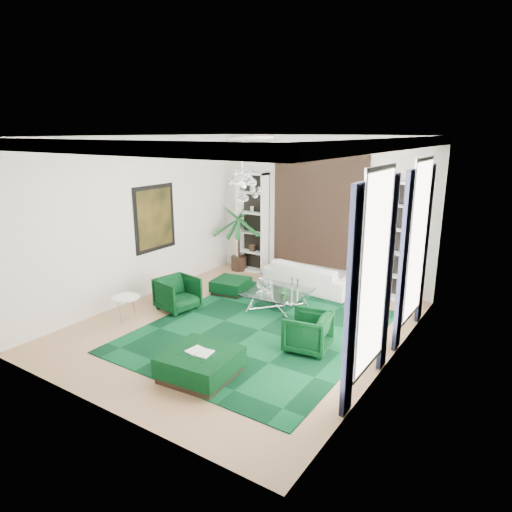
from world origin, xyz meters
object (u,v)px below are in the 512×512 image
Objects in this scene: sofa at (310,276)px; coffee_table at (278,301)px; armchair_left at (178,294)px; palm at (239,229)px; side_table at (127,310)px; ottoman_front at (200,365)px; ottoman_side at (231,286)px; armchair_right at (308,332)px.

sofa is 1.84× the size of coffee_table.
palm is at bearing 20.75° from armchair_left.
armchair_left is 1.19m from side_table.
coffee_table is (1.89, 1.21, -0.15)m from armchair_left.
armchair_left reaches higher than coffee_table.
ottoman_side is at bearing 119.18° from ottoman_front.
armchair_left is 1.58m from ottoman_side.
side_table is (-2.27, -3.98, -0.07)m from sofa.
armchair_left is at bearing -147.45° from coffee_table.
ottoman_front is at bearing 101.64° from sofa.
ottoman_side is (-1.50, -1.35, -0.17)m from sofa.
armchair_right is 0.98× the size of ottoman_side.
palm is (-3.93, 3.38, 0.86)m from armchair_right.
armchair_right is (1.47, -3.04, 0.02)m from sofa.
armchair_left reaches higher than ottoman_front.
palm is (-0.96, 1.70, 1.04)m from ottoman_side.
sofa is at bearing 91.08° from coffee_table.
coffee_table is at bearing 97.41° from sofa.
side_table is at bearing 169.57° from armchair_left.
ottoman_side is at bearing 73.61° from side_table.
palm reaches higher than ottoman_side.
armchair_right reaches higher than coffee_table.
coffee_table is (-1.44, 1.37, -0.14)m from armchair_right.
sofa is at bearing -22.67° from armchair_left.
armchair_right is 3.42m from ottoman_side.
armchair_right is 0.72× the size of ottoman_front.
ottoman_side is at bearing 48.32° from sofa.
palm is at bearing -140.34° from armchair_right.
side_table is (-0.42, -1.11, -0.10)m from armchair_left.
armchair_left is at bearing 69.36° from side_table.
sofa is 3.37m from armchair_right.
armchair_left reaches higher than armchair_right.
sofa is at bearing 95.31° from ottoman_front.
ottoman_front is at bearing -60.82° from ottoman_side.
ottoman_side is 2.21m from palm.
sofa is at bearing 41.99° from ottoman_side.
side_table is at bearing -106.39° from ottoman_side.
ottoman_side is at bearing 168.36° from coffee_table.
ottoman_front reaches higher than ottoman_side.
armchair_right is 5.26m from palm.
sofa is 2.14× the size of ottoman_front.
palm is at bearing 141.00° from coffee_table.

